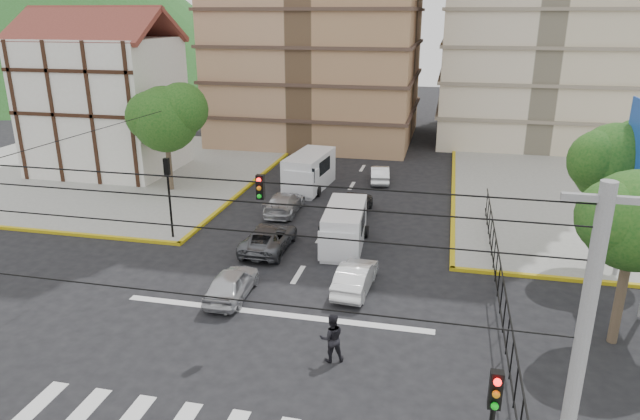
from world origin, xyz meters
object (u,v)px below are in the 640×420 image
(traffic_light_nw, at_px, (168,185))
(van_right_lane, at_px, (344,229))
(car_silver_front_left, at_px, (232,283))
(van_left_lane, at_px, (308,173))
(pedestrian_crosswalk, at_px, (332,338))
(car_white_front_right, at_px, (355,277))

(traffic_light_nw, bearing_deg, van_right_lane, 4.97)
(traffic_light_nw, xyz_separation_m, van_right_lane, (9.31, 0.81, -2.05))
(traffic_light_nw, bearing_deg, car_silver_front_left, -45.01)
(traffic_light_nw, xyz_separation_m, van_left_lane, (4.99, 10.66, -1.90))
(traffic_light_nw, relative_size, van_left_lane, 0.77)
(van_right_lane, relative_size, pedestrian_crosswalk, 2.75)
(traffic_light_nw, bearing_deg, van_left_lane, 64.91)
(traffic_light_nw, distance_m, van_left_lane, 11.92)
(traffic_light_nw, height_order, van_right_lane, traffic_light_nw)
(van_right_lane, relative_size, van_left_lane, 0.87)
(van_left_lane, bearing_deg, pedestrian_crosswalk, -68.35)
(car_white_front_right, bearing_deg, car_silver_front_left, 23.20)
(car_white_front_right, distance_m, pedestrian_crosswalk, 5.56)
(van_left_lane, bearing_deg, van_right_lane, -60.75)
(car_white_front_right, bearing_deg, van_right_lane, -69.76)
(traffic_light_nw, xyz_separation_m, car_white_front_right, (10.68, -3.75, -2.47))
(car_silver_front_left, relative_size, pedestrian_crosswalk, 2.11)
(van_left_lane, distance_m, car_white_front_right, 15.50)
(van_left_lane, distance_m, car_silver_front_left, 16.25)
(traffic_light_nw, height_order, pedestrian_crosswalk, traffic_light_nw)
(van_right_lane, xyz_separation_m, van_left_lane, (-4.32, 9.85, 0.15))
(van_left_lane, xyz_separation_m, pedestrian_crosswalk, (5.76, -19.96, -0.31))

